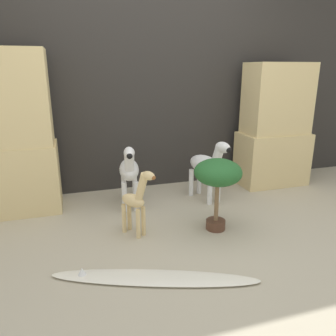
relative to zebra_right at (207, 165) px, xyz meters
name	(u,v)px	position (x,y,z in m)	size (l,w,h in m)	color
ground_plane	(198,248)	(-0.45, -0.88, -0.37)	(14.00, 14.00, 0.00)	#B2A88E
wall_back	(149,89)	(-0.45, 0.64, 0.73)	(6.40, 0.08, 2.20)	#2D2B28
rock_pillar_left	(10,137)	(-1.84, 0.27, 0.35)	(0.78, 0.44, 1.49)	#DBC184
rock_pillar_right	(274,129)	(0.94, 0.27, 0.28)	(0.78, 0.44, 1.38)	#DBC184
zebra_right	(207,165)	(0.00, 0.00, 0.00)	(0.31, 0.56, 0.65)	white
zebra_left	(129,170)	(-0.80, 0.06, 0.00)	(0.25, 0.56, 0.65)	white
giraffe_figurine	(136,200)	(-0.85, -0.54, -0.07)	(0.27, 0.33, 0.58)	#E0C184
potted_palm_front	(218,176)	(-0.19, -0.63, 0.10)	(0.39, 0.39, 0.62)	#513323
surfboard	(153,278)	(-0.87, -1.16, -0.36)	(1.35, 0.63, 0.07)	silver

